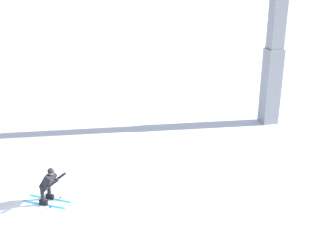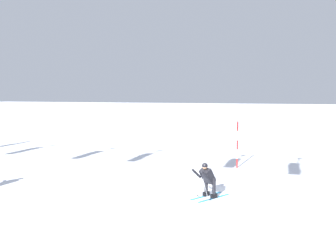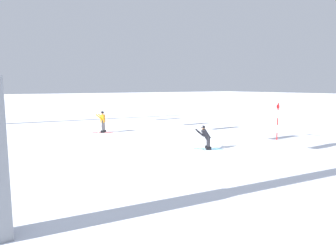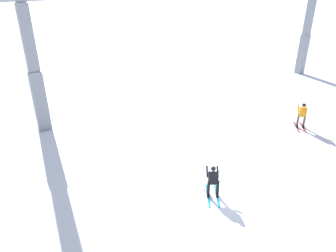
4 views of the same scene
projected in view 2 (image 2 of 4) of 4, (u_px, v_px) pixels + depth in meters
ground_plane at (179, 198)px, 13.07m from camera, size 260.00×260.00×0.00m
skier_carving_main at (207, 178)px, 12.98m from camera, size 1.30×1.63×1.45m
trail_marker_pole at (237, 143)px, 18.24m from camera, size 0.07×0.28×2.42m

